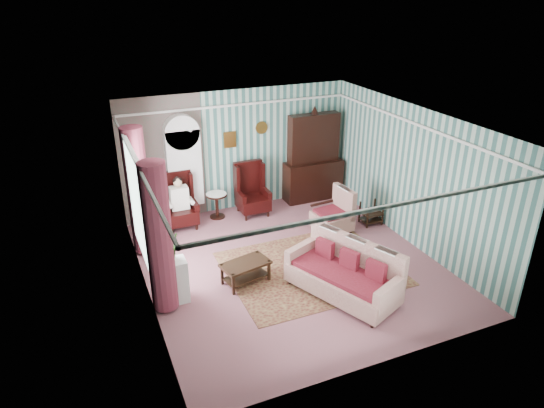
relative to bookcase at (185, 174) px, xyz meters
name	(u,v)px	position (x,y,z in m)	size (l,w,h in m)	color
floor	(290,264)	(1.35, -2.84, -1.12)	(6.00, 6.00, 0.00)	#97575E
room_shell	(256,171)	(0.73, -2.66, 0.89)	(5.53, 6.02, 2.91)	#396862
bookcase	(185,174)	(0.00, 0.00, 0.00)	(0.80, 0.28, 2.24)	white
dresser_hutch	(314,155)	(3.25, -0.12, 0.06)	(1.50, 0.56, 2.36)	black
wingback_left	(180,202)	(-0.25, -0.39, -0.50)	(0.76, 0.80, 1.25)	black
wingback_right	(253,190)	(1.50, -0.39, -0.50)	(0.76, 0.80, 1.25)	black
seated_woman	(180,203)	(-0.25, -0.39, -0.53)	(0.44, 0.40, 1.18)	white
round_side_table	(217,206)	(0.65, -0.24, -0.82)	(0.50, 0.50, 0.60)	black
nest_table	(371,213)	(3.82, -1.94, -0.85)	(0.45, 0.38, 0.54)	black
plant_stand	(171,282)	(-1.05, -3.14, -0.72)	(0.55, 0.35, 0.80)	silver
rug	(310,268)	(1.65, -3.14, -1.11)	(3.20, 2.60, 0.01)	#511B1C
sofa	(343,270)	(1.76, -4.14, -0.60)	(2.02, 1.02, 1.04)	beige
floral_armchair	(332,210)	(2.79, -1.93, -0.60)	(0.82, 0.86, 1.04)	#BAB190
coffee_table	(246,272)	(0.33, -3.09, -0.91)	(0.88, 0.50, 0.42)	black
potted_plant_a	(167,256)	(-1.11, -3.28, -0.11)	(0.37, 0.32, 0.41)	#214916
potted_plant_b	(171,246)	(-0.97, -3.03, -0.08)	(0.26, 0.21, 0.47)	#2C581B
potted_plant_c	(162,251)	(-1.15, -3.12, -0.10)	(0.24, 0.24, 0.43)	#25591B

